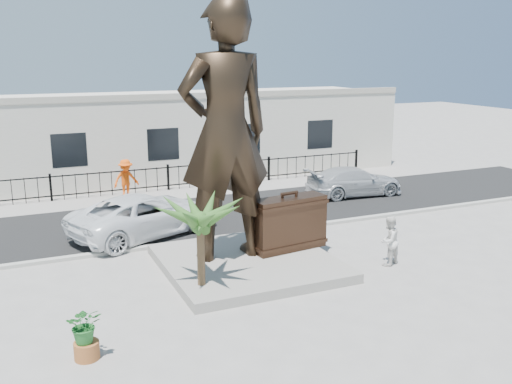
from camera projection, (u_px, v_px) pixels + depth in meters
ground at (283, 282)px, 16.94m from camera, size 100.00×100.00×0.00m
street at (199, 214)px, 24.06m from camera, size 40.00×7.00×0.01m
curb at (229, 237)px, 20.93m from camera, size 40.00×0.25×0.12m
far_sidewalk at (173, 193)px, 27.61m from camera, size 40.00×2.50×0.02m
plinth at (248, 263)px, 18.04m from camera, size 5.20×5.20×0.30m
fence at (168, 178)px, 28.18m from camera, size 22.00×0.10×1.20m
building at (147, 135)px, 31.54m from camera, size 28.00×7.00×4.40m
statue at (225, 132)px, 17.30m from camera, size 2.92×1.94×7.94m
suitcase at (289, 223)px, 18.69m from camera, size 2.58×1.11×1.76m
tourist at (389, 241)px, 18.12m from camera, size 0.95×0.86×1.61m
car_white at (144, 215)px, 21.08m from camera, size 6.19×4.50×1.56m
car_silver at (354, 181)px, 27.13m from camera, size 4.80×2.26×1.35m
worker at (126, 179)px, 26.34m from camera, size 1.32×0.94×1.86m
palm_tree at (202, 294)px, 16.04m from camera, size 1.80×1.80×3.20m
planter at (87, 350)px, 12.61m from camera, size 0.56×0.56×0.40m
shrub at (85, 325)px, 12.46m from camera, size 0.83×0.75×0.84m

